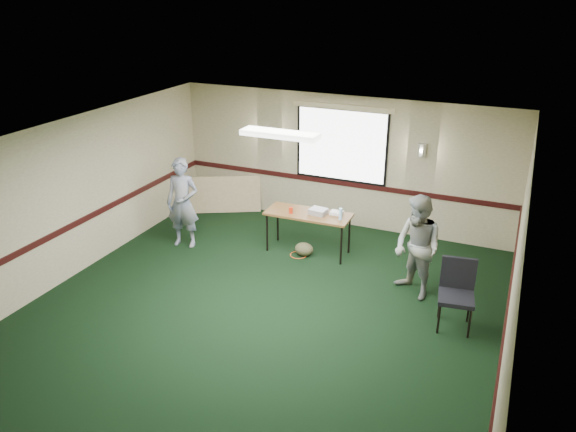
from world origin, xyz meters
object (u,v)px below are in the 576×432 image
at_px(projector, 318,211).
at_px(person_left, 183,203).
at_px(folding_table, 308,216).
at_px(person_right, 417,247).
at_px(conference_chair, 457,288).

distance_m(projector, person_left, 2.57).
bearing_deg(folding_table, person_right, -20.74).
bearing_deg(person_left, folding_table, 6.41).
relative_size(folding_table, person_right, 0.93).
relative_size(projector, conference_chair, 0.29).
distance_m(conference_chair, person_left, 5.22).
height_order(conference_chair, person_left, person_left).
relative_size(person_left, person_right, 1.02).
xyz_separation_m(folding_table, conference_chair, (2.88, -1.37, -0.13)).
xyz_separation_m(projector, conference_chair, (2.70, -1.40, -0.23)).
distance_m(folding_table, person_right, 2.29).
distance_m(projector, conference_chair, 3.05).
bearing_deg(projector, person_right, -15.23).
height_order(folding_table, person_right, person_right).
xyz_separation_m(conference_chair, person_left, (-5.17, 0.71, 0.26)).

